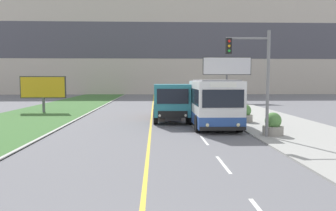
# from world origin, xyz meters

# --- Properties ---
(apartment_block_background) EXTENTS (80.00, 8.04, 20.06)m
(apartment_block_background) POSITION_xyz_m (0.00, 64.69, 10.03)
(apartment_block_background) COLOR beige
(apartment_block_background) RESTS_ON ground_plane
(city_bus) EXTENTS (2.73, 5.38, 3.02)m
(city_bus) POSITION_xyz_m (3.96, 16.39, 1.52)
(city_bus) COLOR white
(city_bus) RESTS_ON ground_plane
(dump_truck) EXTENTS (2.52, 6.78, 2.70)m
(dump_truck) POSITION_xyz_m (1.43, 19.48, 1.34)
(dump_truck) COLOR black
(dump_truck) RESTS_ON ground_plane
(traffic_light_mast) EXTENTS (2.28, 0.32, 5.52)m
(traffic_light_mast) POSITION_xyz_m (5.41, 12.92, 3.53)
(traffic_light_mast) COLOR slate
(traffic_light_mast) RESTS_ON ground_plane
(billboard_large) EXTENTS (6.35, 0.24, 5.90)m
(billboard_large) POSITION_xyz_m (9.65, 38.93, 4.56)
(billboard_large) COLOR #59595B
(billboard_large) RESTS_ON ground_plane
(billboard_small) EXTENTS (4.09, 0.24, 3.31)m
(billboard_small) POSITION_xyz_m (-9.90, 26.48, 2.24)
(billboard_small) COLOR #59595B
(billboard_small) RESTS_ON ground_plane
(planter_round_near) EXTENTS (1.08, 1.08, 1.21)m
(planter_round_near) POSITION_xyz_m (6.57, 13.35, 0.61)
(planter_round_near) COLOR gray
(planter_round_near) RESTS_ON sidewalk_right
(planter_round_second) EXTENTS (1.09, 1.09, 1.23)m
(planter_round_second) POSITION_xyz_m (6.54, 18.76, 0.62)
(planter_round_second) COLOR gray
(planter_round_second) RESTS_ON sidewalk_right
(planter_round_third) EXTENTS (1.11, 1.11, 1.24)m
(planter_round_third) POSITION_xyz_m (6.64, 24.18, 0.62)
(planter_round_third) COLOR gray
(planter_round_third) RESTS_ON sidewalk_right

